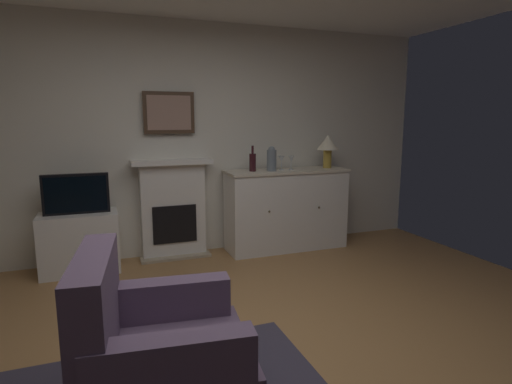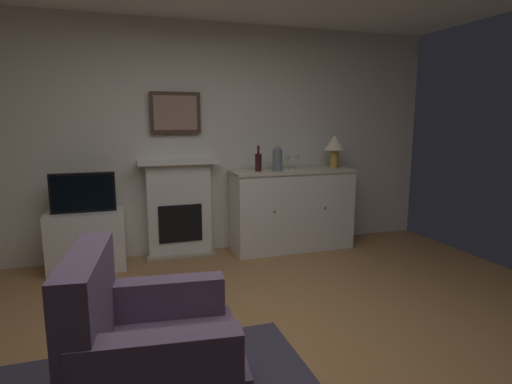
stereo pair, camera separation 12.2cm
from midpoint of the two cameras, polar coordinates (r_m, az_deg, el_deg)
ground_plane at (r=2.89m, az=1.89°, el=-23.39°), size 6.05×5.03×0.10m
wall_rear at (r=4.83m, az=-8.31°, el=7.02°), size 6.05×0.06×2.60m
fireplace_unit at (r=4.77m, az=-9.76°, el=-2.18°), size 0.87×0.30×1.10m
framed_picture at (r=4.72m, az=-10.23°, el=10.60°), size 0.55×0.04×0.45m
sideboard_cabinet at (r=4.98m, az=5.67°, el=-2.40°), size 1.45×0.49×0.95m
table_lamp at (r=5.12m, az=11.38°, el=6.32°), size 0.26×0.26×0.40m
wine_bottle at (r=4.73m, az=1.06°, el=4.14°), size 0.08×0.08×0.29m
wine_glass_left at (r=4.86m, az=5.05°, el=4.43°), size 0.07×0.07×0.16m
wine_glass_center at (r=4.87m, az=6.38°, el=4.42°), size 0.07×0.07×0.16m
vase_decorative at (r=4.76m, az=3.69°, el=4.55°), size 0.11×0.11×0.28m
tv_cabinet at (r=4.64m, az=-21.43°, el=-6.20°), size 0.75×0.42×0.61m
tv_set at (r=4.50m, az=-21.85°, el=-0.09°), size 0.62×0.07×0.40m
armchair at (r=2.29m, az=-13.06°, el=-20.66°), size 0.89×0.86×0.92m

